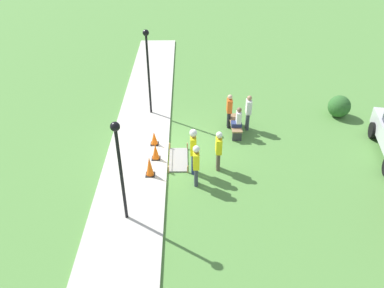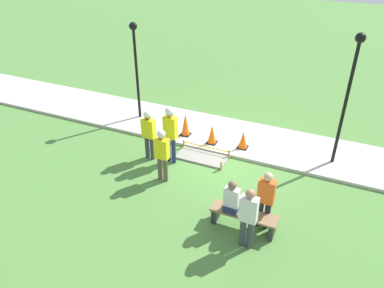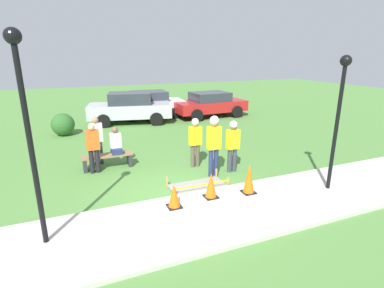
{
  "view_description": "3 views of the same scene",
  "coord_description": "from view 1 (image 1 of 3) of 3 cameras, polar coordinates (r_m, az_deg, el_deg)",
  "views": [
    {
      "loc": [
        12.92,
        0.75,
        8.74
      ],
      "look_at": [
        1.37,
        0.96,
        1.15
      ],
      "focal_mm": 35.0,
      "sensor_mm": 36.0,
      "label": 1
    },
    {
      "loc": [
        -3.01,
        9.77,
        6.56
      ],
      "look_at": [
        0.83,
        1.13,
        0.91
      ],
      "focal_mm": 35.0,
      "sensor_mm": 36.0,
      "label": 2
    },
    {
      "loc": [
        -2.34,
        -6.78,
        3.67
      ],
      "look_at": [
        1.09,
        1.5,
        0.96
      ],
      "focal_mm": 28.0,
      "sensor_mm": 36.0,
      "label": 3
    }
  ],
  "objects": [
    {
      "name": "worker_assistant",
      "position": [
        13.95,
        4.09,
        -0.58
      ],
      "size": [
        0.4,
        0.24,
        1.67
      ],
      "color": "brown",
      "rests_on": "ground_plane"
    },
    {
      "name": "worker_trainee",
      "position": [
        13.14,
        0.64,
        -2.82
      ],
      "size": [
        0.4,
        0.24,
        1.68
      ],
      "color": "#383D47",
      "rests_on": "ground_plane"
    },
    {
      "name": "lamppost_far",
      "position": [
        17.16,
        -6.77,
        12.5
      ],
      "size": [
        0.28,
        0.28,
        3.98
      ],
      "color": "black",
      "rests_on": "sidewalk"
    },
    {
      "name": "traffic_cone_sidewalk_edge",
      "position": [
        13.87,
        -6.48,
        -3.38
      ],
      "size": [
        0.34,
        0.34,
        0.81
      ],
      "color": "black",
      "rests_on": "sidewalk"
    },
    {
      "name": "bystander_in_orange_shirt",
      "position": [
        16.77,
        5.7,
        5.29
      ],
      "size": [
        0.4,
        0.22,
        1.61
      ],
      "color": "black",
      "rests_on": "ground_plane"
    },
    {
      "name": "person_seated_on_bench",
      "position": [
        16.19,
        7.01,
        3.82
      ],
      "size": [
        0.36,
        0.44,
        0.89
      ],
      "color": "navy",
      "rests_on": "park_bench"
    },
    {
      "name": "worker_supervisor",
      "position": [
        13.62,
        0.19,
        -0.48
      ],
      "size": [
        0.4,
        0.28,
        1.91
      ],
      "color": "navy",
      "rests_on": "ground_plane"
    },
    {
      "name": "ground_plane",
      "position": [
        15.62,
        -3.6,
        -0.78
      ],
      "size": [
        60.0,
        60.0,
        0.0
      ],
      "primitive_type": "plane",
      "color": "#51843D"
    },
    {
      "name": "bystander_in_gray_shirt",
      "position": [
        16.7,
        8.58,
        5.06
      ],
      "size": [
        0.4,
        0.22,
        1.65
      ],
      "color": "#383D47",
      "rests_on": "ground_plane"
    },
    {
      "name": "wet_concrete_patch",
      "position": [
        14.92,
        -2.09,
        -2.38
      ],
      "size": [
        1.64,
        0.78,
        0.3
      ],
      "color": "gray",
      "rests_on": "ground_plane"
    },
    {
      "name": "lamppost_near",
      "position": [
        11.05,
        -11.05,
        -2.09
      ],
      "size": [
        0.28,
        0.28,
        3.54
      ],
      "color": "black",
      "rests_on": "sidewalk"
    },
    {
      "name": "shrub_rounded_near",
      "position": [
        19.07,
        21.52,
        5.36
      ],
      "size": [
        1.04,
        1.04,
        1.04
      ],
      "color": "#2D6028",
      "rests_on": "ground_plane"
    },
    {
      "name": "sidewalk",
      "position": [
        15.7,
        -8.12,
        -0.67
      ],
      "size": [
        28.0,
        2.48,
        0.1
      ],
      "color": "#BCB7AD",
      "rests_on": "ground_plane"
    },
    {
      "name": "traffic_cone_far_patch",
      "position": [
        14.74,
        -5.57,
        -1.16
      ],
      "size": [
        0.34,
        0.34,
        0.67
      ],
      "color": "black",
      "rests_on": "sidewalk"
    },
    {
      "name": "traffic_cone_near_patch",
      "position": [
        15.64,
        -5.78,
        0.9
      ],
      "size": [
        0.34,
        0.34,
        0.6
      ],
      "color": "black",
      "rests_on": "sidewalk"
    },
    {
      "name": "park_bench",
      "position": [
        16.7,
        6.59,
        2.88
      ],
      "size": [
        1.64,
        0.44,
        0.48
      ],
      "color": "#2D2D33",
      "rests_on": "ground_plane"
    }
  ]
}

